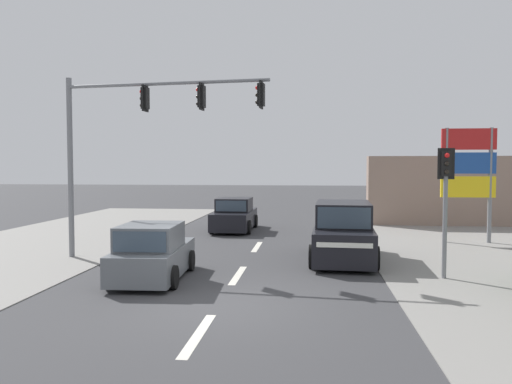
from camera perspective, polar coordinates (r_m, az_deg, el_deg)
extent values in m
plane|color=#3A3A3D|center=(11.37, -4.31, -12.71)|extent=(140.00, 140.00, 0.00)
cube|color=silver|center=(9.50, -6.62, -15.88)|extent=(0.20, 2.40, 0.01)
cube|color=silver|center=(14.24, -2.07, -9.47)|extent=(0.20, 2.40, 0.01)
cube|color=silver|center=(19.12, 0.12, -6.27)|extent=(0.20, 2.40, 0.01)
cylinder|color=slate|center=(17.84, -20.45, 2.55)|extent=(0.18, 0.18, 6.00)
cylinder|color=slate|center=(16.47, -10.38, 12.10)|extent=(6.78, 0.81, 0.11)
cube|color=black|center=(16.68, -12.56, 10.40)|extent=(0.23, 0.28, 0.68)
cube|color=black|center=(16.68, -12.56, 10.40)|extent=(0.08, 0.44, 0.84)
sphere|color=red|center=(16.76, -12.95, 11.12)|extent=(0.13, 0.13, 0.13)
sphere|color=black|center=(16.72, -12.94, 10.37)|extent=(0.13, 0.13, 0.13)
sphere|color=black|center=(16.70, -12.93, 9.62)|extent=(0.13, 0.13, 0.13)
cube|color=black|center=(15.98, -6.23, 10.78)|extent=(0.23, 0.28, 0.68)
cube|color=black|center=(15.98, -6.23, 10.78)|extent=(0.08, 0.44, 0.84)
sphere|color=red|center=(16.05, -6.65, 11.54)|extent=(0.13, 0.13, 0.13)
sphere|color=black|center=(16.02, -6.65, 10.76)|extent=(0.13, 0.13, 0.13)
sphere|color=black|center=(15.99, -6.64, 9.98)|extent=(0.13, 0.13, 0.13)
cube|color=black|center=(15.50, 0.59, 11.05)|extent=(0.23, 0.28, 0.68)
cube|color=black|center=(15.50, 0.59, 11.05)|extent=(0.08, 0.44, 0.84)
sphere|color=red|center=(15.55, 0.15, 11.84)|extent=(0.13, 0.13, 0.13)
sphere|color=black|center=(15.52, 0.15, 11.03)|extent=(0.13, 0.13, 0.13)
sphere|color=black|center=(15.49, 0.15, 10.23)|extent=(0.13, 0.13, 0.13)
cylinder|color=slate|center=(14.48, 20.77, -3.85)|extent=(0.12, 0.12, 2.80)
cube|color=black|center=(14.39, 20.90, 3.05)|extent=(0.27, 0.22, 0.68)
cube|color=black|center=(14.39, 20.90, 3.05)|extent=(0.44, 0.07, 0.84)
sphere|color=red|center=(14.27, 21.00, 3.93)|extent=(0.13, 0.13, 0.13)
sphere|color=black|center=(14.27, 20.99, 3.05)|extent=(0.13, 0.13, 0.13)
sphere|color=black|center=(14.27, 20.97, 2.16)|extent=(0.13, 0.13, 0.13)
cylinder|color=slate|center=(21.38, 20.87, 0.70)|extent=(0.16, 0.16, 4.60)
cylinder|color=slate|center=(21.87, 25.19, 0.66)|extent=(0.16, 0.16, 4.60)
cube|color=red|center=(21.62, 23.15, 5.58)|extent=(2.10, 0.14, 0.84)
cube|color=#1E4793|center=(21.59, 23.10, 3.06)|extent=(2.10, 0.14, 0.84)
cube|color=yellow|center=(21.61, 23.05, 0.54)|extent=(2.10, 0.14, 0.84)
cube|color=gray|center=(28.26, 24.79, 0.10)|extent=(12.00, 1.00, 3.60)
cube|color=slate|center=(13.99, -11.64, -7.65)|extent=(1.77, 3.67, 0.76)
cube|color=slate|center=(13.59, -12.00, -4.97)|extent=(1.57, 1.97, 0.64)
cube|color=#384756|center=(14.52, -10.97, -4.46)|extent=(1.36, 0.13, 0.54)
cube|color=#384756|center=(12.67, -13.17, -5.56)|extent=(1.33, 0.12, 0.51)
cube|color=white|center=(15.70, -9.90, -5.84)|extent=(1.36, 0.11, 0.14)
cylinder|color=black|center=(15.30, -13.45, -7.55)|extent=(0.21, 0.61, 0.60)
cylinder|color=black|center=(14.92, -7.50, -7.77)|extent=(0.21, 0.61, 0.60)
cylinder|color=black|center=(13.22, -16.30, -9.25)|extent=(0.21, 0.61, 0.60)
cylinder|color=black|center=(12.78, -9.43, -9.60)|extent=(0.21, 0.61, 0.60)
cube|color=black|center=(16.52, 9.92, -5.56)|extent=(2.05, 4.58, 1.00)
cube|color=black|center=(16.61, 9.94, -2.46)|extent=(1.85, 2.78, 0.76)
cube|color=#384756|center=(15.25, 10.02, -2.94)|extent=(1.58, 0.14, 0.65)
cube|color=#384756|center=(17.97, 9.87, -2.05)|extent=(1.55, 0.13, 0.61)
cube|color=white|center=(14.24, 10.08, -6.01)|extent=(1.56, 0.11, 0.14)
cylinder|color=black|center=(15.23, 13.49, -7.37)|extent=(0.25, 0.73, 0.72)
cylinder|color=black|center=(15.20, 6.50, -7.33)|extent=(0.25, 0.73, 0.72)
cylinder|color=black|center=(17.98, 12.79, -5.79)|extent=(0.25, 0.73, 0.72)
cylinder|color=black|center=(17.95, 6.89, -5.75)|extent=(0.25, 0.73, 0.72)
cube|color=black|center=(23.94, -2.47, -3.12)|extent=(1.73, 4.21, 0.80)
cube|color=black|center=(23.83, -2.49, -1.43)|extent=(1.57, 1.91, 0.62)
cube|color=#384756|center=(24.78, -2.14, -1.26)|extent=(1.44, 0.07, 0.53)
cube|color=#384756|center=(22.87, -2.88, -1.62)|extent=(1.40, 0.07, 0.50)
cube|color=white|center=(26.01, -1.73, -2.23)|extent=(1.45, 0.05, 0.14)
cylinder|color=black|center=(25.38, -3.90, -3.28)|extent=(0.19, 0.64, 0.64)
cylinder|color=black|center=(25.13, -0.08, -3.33)|extent=(0.19, 0.64, 0.64)
cylinder|color=black|center=(22.85, -5.10, -3.97)|extent=(0.19, 0.64, 0.64)
cylinder|color=black|center=(22.56, -0.86, -4.05)|extent=(0.19, 0.64, 0.64)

